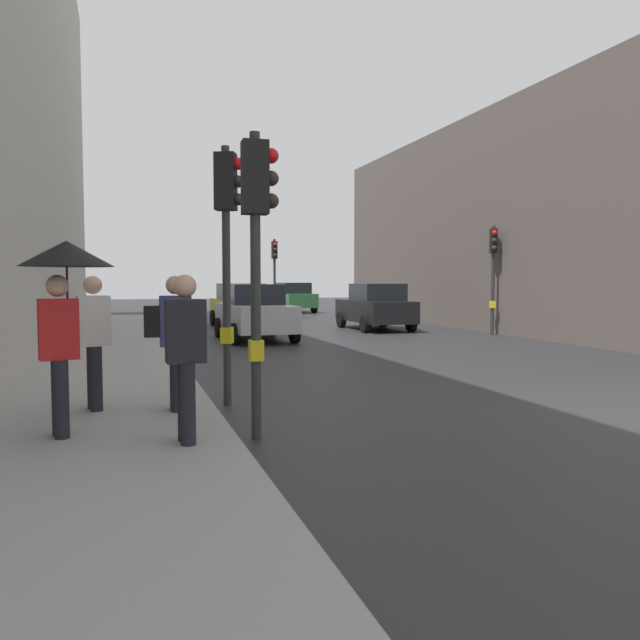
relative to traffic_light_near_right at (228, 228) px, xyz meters
The scene contains 15 objects.
ground_plane 6.41m from the traffic_light_near_right, 23.52° to the right, with size 120.00×120.00×0.00m, color #28282B.
sidewalk_kerb 4.84m from the traffic_light_near_right, 116.44° to the left, with size 3.01×40.00×0.16m, color gray.
building_facade_right 20.51m from the traffic_light_near_right, 33.72° to the left, with size 12.00×25.39×8.06m, color #5B514C.
traffic_light_near_right is the anchor object (origin of this frame).
traffic_light_far_median 20.96m from the traffic_light_near_right, 74.75° to the left, with size 0.24×0.43×3.87m.
traffic_light_near_left 2.14m from the traffic_light_near_right, 89.93° to the right, with size 0.43×0.25×3.57m.
traffic_light_mid_street 14.39m from the traffic_light_near_right, 41.87° to the left, with size 0.34×0.45×3.76m.
car_dark_suv 15.18m from the traffic_light_near_right, 59.16° to the left, with size 2.06×4.22×1.76m.
car_green_estate 28.27m from the traffic_light_near_right, 73.12° to the left, with size 2.26×4.32×1.76m.
car_silver_hatchback 10.72m from the traffic_light_near_right, 76.37° to the left, with size 2.11×4.25×1.76m.
car_yellow_taxi 16.38m from the traffic_light_near_right, 78.89° to the left, with size 2.22×4.30×1.76m.
pedestrian_with_umbrella 3.02m from the traffic_light_near_right, 136.55° to the right, with size 1.00×1.00×2.14m.
pedestrian_with_black_backpack 2.50m from the traffic_light_near_right, 162.36° to the right, with size 0.64×0.40×1.77m.
pedestrian_with_grey_backpack 1.98m from the traffic_light_near_right, 133.16° to the right, with size 0.61×0.36×1.77m.
pedestrian_in_dark_coat 3.22m from the traffic_light_near_right, 108.16° to the right, with size 0.41×0.36×1.77m.
Camera 1 is at (-6.86, -7.04, 1.86)m, focal length 35.40 mm.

